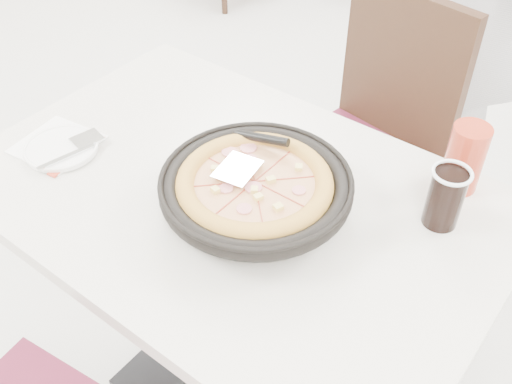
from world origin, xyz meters
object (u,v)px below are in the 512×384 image
Objects in this scene: chair_far at (355,156)px; pizza at (255,189)px; cola_glass at (445,199)px; side_plate at (62,148)px; red_cup at (465,158)px; pizza_pan at (256,195)px; main_table at (235,295)px.

chair_far is 0.70m from pizza.
pizza is 0.39m from cola_glass.
side_plate is (-0.49, -0.12, -0.05)m from pizza.
chair_far is at bearing 145.58° from red_cup.
pizza is at bearing 106.30° from chair_far.
cola_glass is 0.81× the size of red_cup.
pizza is (-0.00, -0.00, 0.02)m from pizza_pan.
cola_glass is (0.41, -0.40, 0.34)m from chair_far.
pizza_pan reaches higher than main_table.
red_cup is (-0.02, 0.13, 0.02)m from cola_glass.
red_cup is (0.31, 0.34, 0.02)m from pizza.
cola_glass reaches higher than pizza_pan.
cola_glass is at bearing 25.10° from main_table.
chair_far is (0.00, 0.59, 0.10)m from main_table.
pizza_pan is at bearing -132.53° from red_cup.
pizza is at bearing -147.38° from cola_glass.
cola_glass is (0.41, 0.19, 0.44)m from main_table.
main_table is 7.50× the size of red_cup.
side_plate is at bearing 69.48° from chair_far.
main_table is 3.54× the size of pizza_pan.
pizza_pan is (0.08, -0.02, 0.42)m from main_table.
pizza is 1.66× the size of side_plate.
chair_far is 3.29× the size of pizza.
side_plate is (-0.41, -0.74, 0.28)m from chair_far.
red_cup is at bearing 30.05° from side_plate.
chair_far is at bearing 97.47° from pizza.
cola_glass is at bearing -82.55° from red_cup.
chair_far reaches higher than side_plate.
cola_glass reaches higher than main_table.
side_plate is (-0.41, -0.14, 0.38)m from main_table.
pizza_pan is at bearing -147.76° from cola_glass.
pizza_pan is (0.08, -0.61, 0.32)m from chair_far.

